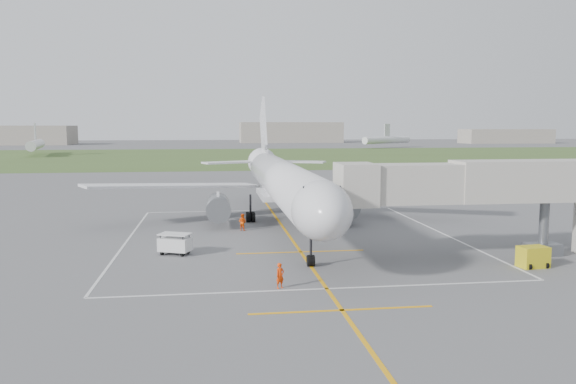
{
  "coord_description": "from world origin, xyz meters",
  "views": [
    {
      "loc": [
        -6.72,
        -52.18,
        9.72
      ],
      "look_at": [
        -0.18,
        -4.0,
        4.0
      ],
      "focal_mm": 35.0,
      "sensor_mm": 36.0,
      "label": 1
    }
  ],
  "objects": [
    {
      "name": "ground",
      "position": [
        0.0,
        0.0,
        0.0
      ],
      "size": [
        700.0,
        700.0,
        0.0
      ],
      "primitive_type": "plane",
      "color": "#4F4F51",
      "rests_on": "ground"
    },
    {
      "name": "grass_strip",
      "position": [
        0.0,
        130.0,
        0.01
      ],
      "size": [
        700.0,
        120.0,
        0.02
      ],
      "primitive_type": "cube",
      "color": "#405826",
      "rests_on": "ground"
    },
    {
      "name": "apron_markings",
      "position": [
        0.0,
        -5.82,
        0.01
      ],
      "size": [
        28.2,
        60.0,
        0.01
      ],
      "color": "orange",
      "rests_on": "ground"
    },
    {
      "name": "airliner",
      "position": [
        -0.0,
        0.75,
        4.39
      ],
      "size": [
        38.93,
        46.75,
        13.52
      ],
      "color": "silver",
      "rests_on": "ground"
    },
    {
      "name": "jet_bridge",
      "position": [
        15.72,
        -13.5,
        4.74
      ],
      "size": [
        23.4,
        5.0,
        7.2
      ],
      "color": "#ACA89C",
      "rests_on": "ground"
    },
    {
      "name": "gpu_unit",
      "position": [
        15.21,
        -16.82,
        0.72
      ],
      "size": [
        2.08,
        1.58,
        1.46
      ],
      "rotation": [
        0.0,
        0.0,
        0.12
      ],
      "color": "gold",
      "rests_on": "ground"
    },
    {
      "name": "baggage_cart",
      "position": [
        -9.61,
        -9.5,
        0.82
      ],
      "size": [
        2.67,
        2.17,
        1.61
      ],
      "rotation": [
        0.0,
        0.0,
        -0.4
      ],
      "color": "silver",
      "rests_on": "ground"
    },
    {
      "name": "ramp_worker_nose",
      "position": [
        -2.77,
        -19.5,
        0.77
      ],
      "size": [
        0.67,
        0.6,
        1.55
      ],
      "primitive_type": "imported",
      "rotation": [
        0.0,
        0.0,
        0.51
      ],
      "color": "#E63807",
      "rests_on": "ground"
    },
    {
      "name": "ramp_worker_wing",
      "position": [
        -3.98,
        -0.28,
        0.79
      ],
      "size": [
        0.97,
        0.93,
        1.58
      ],
      "primitive_type": "imported",
      "rotation": [
        0.0,
        0.0,
        2.55
      ],
      "color": "#FC5007",
      "rests_on": "ground"
    },
    {
      "name": "distant_hangars",
      "position": [
        -16.15,
        265.19,
        5.17
      ],
      "size": [
        345.0,
        49.0,
        12.0
      ],
      "color": "gray",
      "rests_on": "ground"
    },
    {
      "name": "distant_aircraft",
      "position": [
        3.2,
        169.32,
        3.59
      ],
      "size": [
        155.13,
        74.03,
        8.85
      ],
      "color": "silver",
      "rests_on": "ground"
    }
  ]
}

